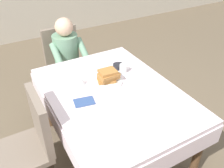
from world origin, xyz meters
TOP-DOWN VIEW (x-y plane):
  - ground_plane at (0.00, 0.00)m, footprint 14.00×14.00m
  - dining_table_main at (0.00, 0.00)m, footprint 1.12×1.52m
  - chair_diner at (-0.06, 1.17)m, footprint 0.44×0.45m
  - diner_person at (-0.06, 1.01)m, footprint 0.40×0.43m
  - chair_left_side at (-0.77, 0.00)m, footprint 0.45×0.44m
  - plate_breakfast at (0.03, 0.16)m, footprint 0.28×0.28m
  - breakfast_stack at (0.03, 0.16)m, footprint 0.21×0.16m
  - cup_coffee at (0.26, 0.24)m, footprint 0.11×0.08m
  - bowl_butter at (0.25, 0.34)m, footprint 0.11×0.11m
  - syrup_pitcher at (-0.20, 0.25)m, footprint 0.08×0.08m
  - fork_left_of_plate at (-0.16, 0.14)m, footprint 0.01×0.18m
  - knife_right_of_plate at (0.22, 0.14)m, footprint 0.01×0.20m
  - spoon_near_edge at (0.06, -0.13)m, footprint 0.15×0.04m
  - napkin_folded at (-0.29, -0.01)m, footprint 0.19×0.15m

SIDE VIEW (x-z plane):
  - ground_plane at x=0.00m, z-range 0.00..0.00m
  - chair_diner at x=-0.06m, z-range 0.06..0.99m
  - chair_left_side at x=-0.77m, z-range 0.06..0.99m
  - dining_table_main at x=0.00m, z-range 0.28..1.02m
  - diner_person at x=-0.06m, z-range 0.11..1.23m
  - fork_left_of_plate at x=-0.16m, z-range 0.74..0.74m
  - knife_right_of_plate at x=0.22m, z-range 0.74..0.74m
  - spoon_near_edge at x=0.06m, z-range 0.74..0.74m
  - napkin_folded at x=-0.29m, z-range 0.74..0.75m
  - plate_breakfast at x=0.03m, z-range 0.74..0.76m
  - bowl_butter at x=0.25m, z-range 0.74..0.78m
  - syrup_pitcher at x=-0.20m, z-range 0.74..0.81m
  - cup_coffee at x=0.26m, z-range 0.74..0.83m
  - breakfast_stack at x=0.03m, z-range 0.76..0.87m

